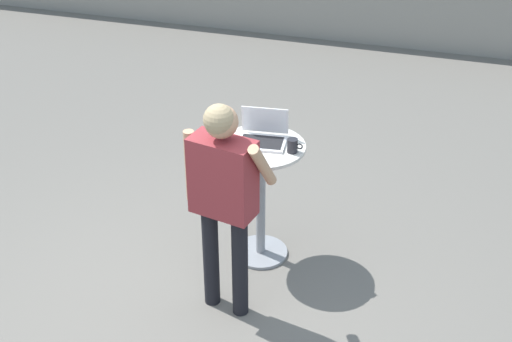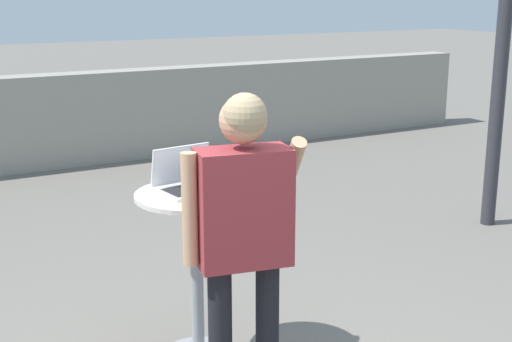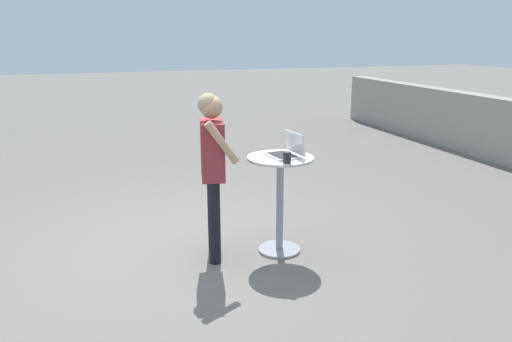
% 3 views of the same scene
% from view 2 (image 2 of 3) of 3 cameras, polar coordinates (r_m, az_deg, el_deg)
% --- Properties ---
extents(cafe_table, '(0.64, 0.64, 0.96)m').
position_cam_2_polar(cafe_table, '(3.86, -4.79, -6.57)').
color(cafe_table, gray).
rests_on(cafe_table, ground_plane).
extents(laptop, '(0.37, 0.32, 0.23)m').
position_cam_2_polar(laptop, '(3.80, -5.38, -0.82)').
color(laptop, silver).
rests_on(laptop, cafe_table).
extents(coffee_mug, '(0.11, 0.07, 0.10)m').
position_cam_2_polar(coffee_mug, '(3.82, -1.47, -0.65)').
color(coffee_mug, '#232328').
rests_on(coffee_mug, cafe_table).
extents(standing_person, '(0.59, 0.32, 1.58)m').
position_cam_2_polar(standing_person, '(3.17, -1.02, -4.18)').
color(standing_person, black).
rests_on(standing_person, ground_plane).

